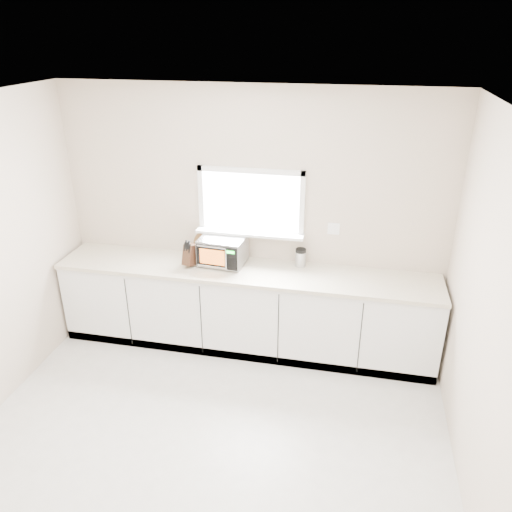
# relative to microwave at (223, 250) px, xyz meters

# --- Properties ---
(ground) EXTENTS (4.00, 4.00, 0.00)m
(ground) POSITION_rel_microwave_xyz_m (0.26, -1.78, -1.07)
(ground) COLOR beige
(ground) RESTS_ON ground
(back_wall) EXTENTS (4.00, 0.17, 2.70)m
(back_wall) POSITION_rel_microwave_xyz_m (0.26, 0.22, 0.29)
(back_wall) COLOR #BFAE97
(back_wall) RESTS_ON ground
(cabinets) EXTENTS (3.92, 0.60, 0.88)m
(cabinets) POSITION_rel_microwave_xyz_m (0.26, -0.08, -0.63)
(cabinets) COLOR white
(cabinets) RESTS_ON ground
(countertop) EXTENTS (3.92, 0.64, 0.04)m
(countertop) POSITION_rel_microwave_xyz_m (0.26, -0.09, -0.17)
(countertop) COLOR beige
(countertop) RESTS_ON cabinets
(microwave) EXTENTS (0.48, 0.41, 0.29)m
(microwave) POSITION_rel_microwave_xyz_m (0.00, 0.00, 0.00)
(microwave) COLOR black
(microwave) RESTS_ON countertop
(knife_block) EXTENTS (0.15, 0.22, 0.30)m
(knife_block) POSITION_rel_microwave_xyz_m (-0.31, -0.11, -0.03)
(knife_block) COLOR #472819
(knife_block) RESTS_ON countertop
(cutting_board) EXTENTS (0.28, 0.07, 0.28)m
(cutting_board) POSITION_rel_microwave_xyz_m (-0.23, 0.16, -0.01)
(cutting_board) COLOR olive
(cutting_board) RESTS_ON countertop
(coffee_grinder) EXTENTS (0.12, 0.12, 0.19)m
(coffee_grinder) POSITION_rel_microwave_xyz_m (0.80, 0.12, -0.06)
(coffee_grinder) COLOR #A9ABB0
(coffee_grinder) RESTS_ON countertop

